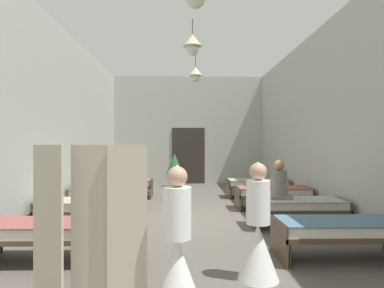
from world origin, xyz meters
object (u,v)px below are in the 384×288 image
(nurse_mid_aisle, at_px, (177,255))
(bed_right_row_3, at_px, (257,184))
(patient_seated_secondary, at_px, (104,186))
(bed_left_row_3, at_px, (122,184))
(bed_left_row_0, at_px, (49,231))
(nurse_near_aisle, at_px, (258,237))
(bed_left_row_1, at_px, (87,206))
(bed_left_row_2, at_px, (108,193))
(bed_right_row_1, at_px, (297,206))
(privacy_screen, at_px, (88,224))
(bed_right_row_2, at_px, (273,192))
(patient_seated_primary, at_px, (279,184))
(bed_right_row_0, at_px, (341,229))
(potted_plant, at_px, (175,165))

(nurse_mid_aisle, bearing_deg, bed_right_row_3, -140.88)
(patient_seated_secondary, bearing_deg, bed_left_row_3, 95.19)
(bed_left_row_0, bearing_deg, nurse_near_aisle, -13.98)
(bed_left_row_0, bearing_deg, bed_right_row_3, 52.95)
(bed_left_row_1, relative_size, bed_left_row_2, 1.00)
(bed_left_row_1, distance_m, nurse_near_aisle, 3.92)
(bed_right_row_1, height_order, privacy_screen, privacy_screen)
(bed_left_row_2, distance_m, patient_seated_secondary, 2.03)
(bed_right_row_3, distance_m, privacy_screen, 7.78)
(bed_right_row_2, relative_size, nurse_near_aisle, 1.28)
(bed_left_row_3, bearing_deg, patient_seated_primary, -43.20)
(bed_left_row_0, distance_m, bed_right_row_0, 4.30)
(potted_plant, bearing_deg, patient_seated_primary, -69.77)
(potted_plant, bearing_deg, bed_right_row_2, -59.47)
(bed_right_row_3, xyz_separation_m, potted_plant, (-2.71, 2.70, 0.41))
(bed_left_row_3, bearing_deg, nurse_near_aisle, -65.65)
(bed_right_row_0, xyz_separation_m, patient_seated_secondary, (-3.95, 1.85, 0.43))
(bed_left_row_0, relative_size, bed_left_row_3, 1.00)
(bed_right_row_2, xyz_separation_m, nurse_mid_aisle, (-2.40, -5.15, 0.09))
(potted_plant, bearing_deg, bed_left_row_3, -120.47)
(patient_seated_secondary, bearing_deg, bed_left_row_2, 100.17)
(bed_left_row_3, bearing_deg, bed_right_row_1, -41.44)
(patient_seated_primary, bearing_deg, bed_left_row_0, -153.31)
(privacy_screen, bearing_deg, potted_plant, 96.28)
(bed_left_row_0, xyz_separation_m, bed_left_row_2, (0.00, 3.80, 0.00))
(bed_right_row_1, bearing_deg, nurse_mid_aisle, -126.44)
(bed_left_row_1, distance_m, bed_right_row_1, 4.30)
(bed_right_row_0, xyz_separation_m, bed_left_row_3, (-4.30, 5.70, 0.00))
(bed_left_row_0, bearing_deg, bed_left_row_1, 90.00)
(patient_seated_secondary, distance_m, privacy_screen, 3.21)
(patient_seated_primary, height_order, privacy_screen, privacy_screen)
(bed_right_row_0, relative_size, potted_plant, 1.43)
(bed_left_row_2, height_order, bed_right_row_2, same)
(bed_left_row_2, bearing_deg, potted_plant, 70.95)
(bed_left_row_1, distance_m, patient_seated_primary, 3.98)
(bed_left_row_1, relative_size, bed_right_row_3, 1.00)
(bed_left_row_0, bearing_deg, bed_right_row_1, 23.82)
(bed_left_row_2, height_order, potted_plant, potted_plant)
(bed_left_row_2, bearing_deg, bed_right_row_0, -41.44)
(bed_right_row_2, distance_m, privacy_screen, 6.12)
(patient_seated_primary, bearing_deg, bed_right_row_0, -80.01)
(bed_left_row_3, relative_size, patient_seated_primary, 2.38)
(bed_left_row_0, xyz_separation_m, bed_right_row_1, (4.30, 1.90, 0.00))
(bed_right_row_1, height_order, bed_right_row_2, same)
(bed_left_row_1, height_order, bed_left_row_2, same)
(bed_left_row_2, relative_size, nurse_near_aisle, 1.28)
(bed_right_row_3, distance_m, potted_plant, 3.85)
(potted_plant, relative_size, privacy_screen, 0.78)
(bed_right_row_1, distance_m, privacy_screen, 4.66)
(patient_seated_primary, height_order, potted_plant, patient_seated_primary)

